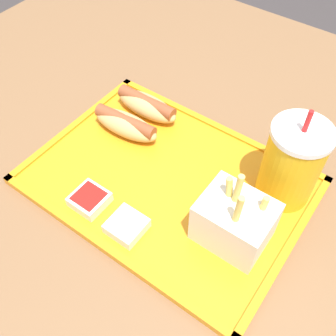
{
  "coord_description": "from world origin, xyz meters",
  "views": [
    {
      "loc": [
        0.2,
        -0.31,
        1.23
      ],
      "look_at": [
        -0.02,
        0.01,
        0.76
      ],
      "focal_mm": 42.0,
      "sensor_mm": 36.0,
      "label": 1
    }
  ],
  "objects_px": {
    "hot_dog_far": "(147,105)",
    "hot_dog_near": "(126,124)",
    "sauce_cup_ketchup": "(90,199)",
    "sauce_cup_mayo": "(127,226)",
    "fries_carton": "(234,221)",
    "soda_cup": "(292,164)"
  },
  "relations": [
    {
      "from": "fries_carton",
      "to": "sauce_cup_mayo",
      "type": "bearing_deg",
      "value": -148.13
    },
    {
      "from": "hot_dog_near",
      "to": "sauce_cup_ketchup",
      "type": "height_order",
      "value": "hot_dog_near"
    },
    {
      "from": "hot_dog_near",
      "to": "fries_carton",
      "type": "distance_m",
      "value": 0.27
    },
    {
      "from": "hot_dog_far",
      "to": "sauce_cup_ketchup",
      "type": "distance_m",
      "value": 0.22
    },
    {
      "from": "hot_dog_far",
      "to": "sauce_cup_ketchup",
      "type": "height_order",
      "value": "hot_dog_far"
    },
    {
      "from": "soda_cup",
      "to": "sauce_cup_mayo",
      "type": "xyz_separation_m",
      "value": [
        -0.15,
        -0.2,
        -0.06
      ]
    },
    {
      "from": "fries_carton",
      "to": "sauce_cup_ketchup",
      "type": "xyz_separation_m",
      "value": [
        -0.21,
        -0.08,
        -0.03
      ]
    },
    {
      "from": "sauce_cup_ketchup",
      "to": "sauce_cup_mayo",
      "type": "bearing_deg",
      "value": -2.0
    },
    {
      "from": "fries_carton",
      "to": "hot_dog_far",
      "type": "bearing_deg",
      "value": 152.73
    },
    {
      "from": "soda_cup",
      "to": "sauce_cup_mayo",
      "type": "distance_m",
      "value": 0.26
    },
    {
      "from": "fries_carton",
      "to": "sauce_cup_ketchup",
      "type": "distance_m",
      "value": 0.22
    },
    {
      "from": "hot_dog_far",
      "to": "fries_carton",
      "type": "relative_size",
      "value": 1.01
    },
    {
      "from": "fries_carton",
      "to": "soda_cup",
      "type": "bearing_deg",
      "value": 78.11
    },
    {
      "from": "hot_dog_far",
      "to": "soda_cup",
      "type": "bearing_deg",
      "value": -3.33
    },
    {
      "from": "soda_cup",
      "to": "sauce_cup_ketchup",
      "type": "relative_size",
      "value": 3.35
    },
    {
      "from": "fries_carton",
      "to": "sauce_cup_mayo",
      "type": "height_order",
      "value": "fries_carton"
    },
    {
      "from": "hot_dog_far",
      "to": "hot_dog_near",
      "type": "height_order",
      "value": "same"
    },
    {
      "from": "hot_dog_far",
      "to": "hot_dog_near",
      "type": "xyz_separation_m",
      "value": [
        0.0,
        -0.06,
        -0.0
      ]
    },
    {
      "from": "hot_dog_near",
      "to": "sauce_cup_ketchup",
      "type": "relative_size",
      "value": 2.54
    },
    {
      "from": "hot_dog_near",
      "to": "fries_carton",
      "type": "relative_size",
      "value": 1.03
    },
    {
      "from": "soda_cup",
      "to": "hot_dog_far",
      "type": "relative_size",
      "value": 1.34
    },
    {
      "from": "soda_cup",
      "to": "hot_dog_near",
      "type": "bearing_deg",
      "value": -171.06
    }
  ]
}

